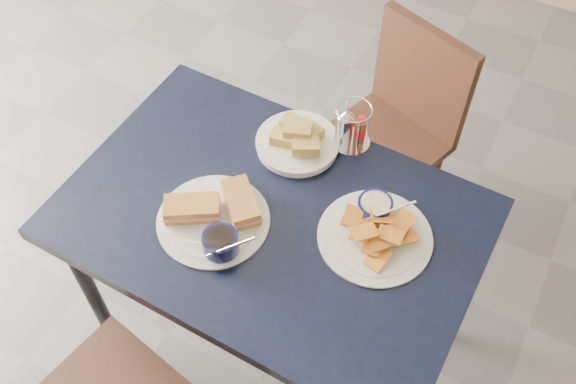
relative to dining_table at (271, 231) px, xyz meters
The scene contains 7 objects.
ground 0.70m from the dining_table, 79.25° to the right, with size 6.00×6.00×0.00m, color #57575D.
dining_table is the anchor object (origin of this frame).
chair_far 0.79m from the dining_table, 84.33° to the left, with size 0.48×0.48×0.81m.
sandwich_plate 0.17m from the dining_table, 141.43° to the right, with size 0.31×0.29×0.12m.
plantain_plate 0.29m from the dining_table, 16.86° to the left, with size 0.29×0.29×0.12m.
bread_basket 0.27m from the dining_table, 100.96° to the left, with size 0.23×0.23×0.08m.
condiment_caddy 0.36m from the dining_table, 77.42° to the left, with size 0.11×0.11×0.14m.
Camera 1 is at (0.46, -0.65, 2.12)m, focal length 40.00 mm.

